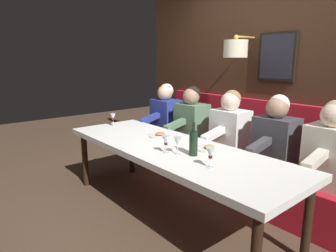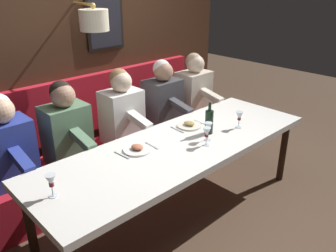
% 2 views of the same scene
% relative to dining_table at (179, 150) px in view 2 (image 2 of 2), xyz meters
% --- Properties ---
extents(ground_plane, '(12.00, 12.00, 0.00)m').
position_rel_dining_table_xyz_m(ground_plane, '(0.00, 0.00, -0.68)').
color(ground_plane, '#4C3828').
extents(dining_table, '(0.90, 2.70, 0.74)m').
position_rel_dining_table_xyz_m(dining_table, '(0.00, 0.00, 0.00)').
color(dining_table, silver).
rests_on(dining_table, ground_plane).
extents(banquette_bench, '(0.52, 2.90, 0.45)m').
position_rel_dining_table_xyz_m(banquette_bench, '(0.89, 0.00, -0.45)').
color(banquette_bench, red).
rests_on(banquette_bench, ground_plane).
extents(back_wall_panel, '(0.59, 4.10, 2.90)m').
position_rel_dining_table_xyz_m(back_wall_panel, '(1.46, -0.00, 0.69)').
color(back_wall_panel, '#422819').
rests_on(back_wall_panel, ground_plane).
extents(diner_nearest, '(0.60, 0.40, 0.79)m').
position_rel_dining_table_xyz_m(diner_nearest, '(0.88, -1.15, 0.14)').
color(diner_nearest, beige).
rests_on(diner_nearest, banquette_bench).
extents(diner_near, '(0.60, 0.40, 0.79)m').
position_rel_dining_table_xyz_m(diner_near, '(0.88, -0.62, 0.14)').
color(diner_near, '#3D3D42').
rests_on(diner_near, banquette_bench).
extents(diner_middle, '(0.60, 0.40, 0.79)m').
position_rel_dining_table_xyz_m(diner_middle, '(0.88, -0.04, 0.14)').
color(diner_middle, white).
rests_on(diner_middle, banquette_bench).
extents(diner_far, '(0.60, 0.40, 0.79)m').
position_rel_dining_table_xyz_m(diner_far, '(0.88, 0.60, 0.14)').
color(diner_far, '#567A5B').
rests_on(diner_far, banquette_bench).
extents(diner_farthest, '(0.60, 0.40, 0.79)m').
position_rel_dining_table_xyz_m(diner_farthest, '(0.88, 1.14, 0.14)').
color(diner_farthest, '#283893').
rests_on(diner_farthest, banquette_bench).
extents(place_setting_0, '(0.24, 0.31, 0.05)m').
position_rel_dining_table_xyz_m(place_setting_0, '(0.20, -0.34, 0.08)').
color(place_setting_0, silver).
rests_on(place_setting_0, dining_table).
extents(place_setting_1, '(0.24, 0.32, 0.05)m').
position_rel_dining_table_xyz_m(place_setting_1, '(0.15, 0.35, 0.08)').
color(place_setting_1, white).
rests_on(place_setting_1, dining_table).
extents(wine_glass_0, '(0.07, 0.07, 0.16)m').
position_rel_dining_table_xyz_m(wine_glass_0, '(-0.15, -0.66, 0.18)').
color(wine_glass_0, silver).
rests_on(wine_glass_0, dining_table).
extents(wine_glass_1, '(0.07, 0.07, 0.16)m').
position_rel_dining_table_xyz_m(wine_glass_1, '(-0.12, -0.24, 0.18)').
color(wine_glass_1, silver).
rests_on(wine_glass_1, dining_table).
extents(wine_glass_2, '(0.07, 0.07, 0.16)m').
position_rel_dining_table_xyz_m(wine_glass_2, '(0.03, 1.17, 0.18)').
color(wine_glass_2, silver).
rests_on(wine_glass_2, dining_table).
extents(wine_glass_3, '(0.07, 0.07, 0.16)m').
position_rel_dining_table_xyz_m(wine_glass_3, '(-0.18, -0.15, 0.18)').
color(wine_glass_3, silver).
rests_on(wine_glass_3, dining_table).
extents(wine_bottle, '(0.08, 0.08, 0.30)m').
position_rel_dining_table_xyz_m(wine_bottle, '(-0.03, -0.36, 0.18)').
color(wine_bottle, black).
rests_on(wine_bottle, dining_table).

